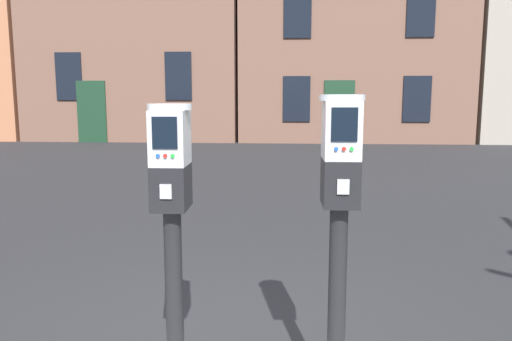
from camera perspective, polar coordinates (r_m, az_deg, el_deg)
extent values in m
cylinder|color=black|center=(2.73, -9.14, -13.96)|extent=(0.09, 0.09, 0.95)
cube|color=black|center=(2.56, -9.45, -1.80)|extent=(0.18, 0.24, 0.22)
cube|color=#A5A8AD|center=(2.44, -10.06, -2.33)|extent=(0.06, 0.01, 0.07)
cube|color=#B7BABF|center=(2.53, -9.58, 3.65)|extent=(0.18, 0.23, 0.27)
cube|color=black|center=(2.41, -10.19, 4.17)|extent=(0.12, 0.01, 0.15)
cylinder|color=blue|center=(2.43, -10.94, 1.63)|extent=(0.02, 0.01, 0.02)
cylinder|color=red|center=(2.42, -10.13, 1.63)|extent=(0.02, 0.01, 0.02)
cylinder|color=green|center=(2.41, -9.32, 1.63)|extent=(0.02, 0.01, 0.02)
cylinder|color=#B7BABF|center=(2.52, -9.67, 7.03)|extent=(0.22, 0.22, 0.03)
cylinder|color=black|center=(2.67, 9.04, -14.15)|extent=(0.09, 0.09, 0.98)
cube|color=black|center=(2.50, 9.37, -1.29)|extent=(0.18, 0.24, 0.23)
cube|color=#A5A8AD|center=(2.38, 9.73, -1.81)|extent=(0.06, 0.01, 0.07)
cube|color=#B7BABF|center=(2.47, 9.51, 4.48)|extent=(0.18, 0.23, 0.28)
cube|color=black|center=(2.35, 9.88, 5.08)|extent=(0.12, 0.01, 0.16)
cylinder|color=blue|center=(2.35, 8.97, 2.40)|extent=(0.02, 0.01, 0.02)
cylinder|color=red|center=(2.36, 9.81, 2.39)|extent=(0.02, 0.01, 0.02)
cylinder|color=green|center=(2.36, 10.66, 2.38)|extent=(0.02, 0.01, 0.02)
cylinder|color=#B7BABF|center=(2.46, 9.60, 8.05)|extent=(0.22, 0.22, 0.03)
cube|color=black|center=(18.71, -20.21, 9.85)|extent=(0.90, 0.06, 1.60)
cube|color=black|center=(17.52, -8.68, 10.40)|extent=(0.90, 0.06, 1.60)
cube|color=#193823|center=(18.42, -17.90, 6.27)|extent=(1.00, 0.07, 2.10)
cube|color=black|center=(17.10, 4.56, 7.99)|extent=(0.90, 0.06, 1.49)
cube|color=black|center=(17.58, 17.56, 7.64)|extent=(0.90, 0.06, 1.49)
cube|color=black|center=(17.29, 4.67, 17.02)|extent=(0.90, 0.06, 1.49)
cube|color=black|center=(17.76, 17.97, 16.41)|extent=(0.90, 0.06, 1.49)
cube|color=#193823|center=(17.18, 9.27, 6.44)|extent=(1.00, 0.07, 2.10)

